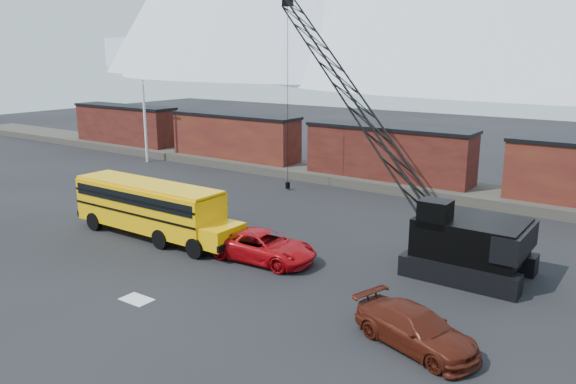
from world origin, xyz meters
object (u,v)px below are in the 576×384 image
object	(u,v)px
red_pickup	(264,246)
maroon_suv	(416,329)
crawler_crane	(348,91)
school_bus	(152,207)

from	to	relation	value
red_pickup	maroon_suv	xyz separation A→B (m)	(9.86, -3.80, -0.06)
maroon_suv	crawler_crane	distance (m)	17.84
maroon_suv	red_pickup	bearing A→B (deg)	86.55
red_pickup	maroon_suv	distance (m)	10.56
red_pickup	crawler_crane	size ratio (longest dim) A/B	0.27
school_bus	crawler_crane	bearing A→B (deg)	52.28
crawler_crane	maroon_suv	bearing A→B (deg)	-51.46
school_bus	maroon_suv	world-z (taller)	school_bus
maroon_suv	crawler_crane	bearing A→B (deg)	56.16
school_bus	crawler_crane	distance (m)	13.61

